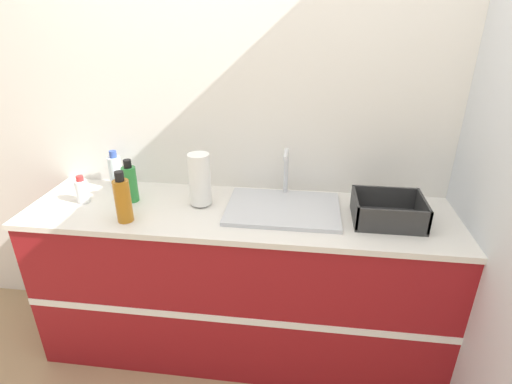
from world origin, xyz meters
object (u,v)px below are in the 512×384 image
object	(u,v)px
bottle_green	(130,183)
paper_towel_roll	(200,180)
bottle_white_spray	(82,191)
sink	(283,207)
dish_rack	(388,213)
bottle_amber	(123,200)
bottle_clear	(116,171)

from	to	relation	value
bottle_green	paper_towel_roll	bearing A→B (deg)	0.17
bottle_green	bottle_white_spray	distance (m)	0.25
bottle_white_spray	sink	bearing A→B (deg)	2.44
sink	bottle_white_spray	bearing A→B (deg)	-177.56
dish_rack	bottle_white_spray	distance (m)	1.55
bottle_amber	bottle_white_spray	xyz separation A→B (m)	(-0.30, 0.16, -0.05)
bottle_green	bottle_white_spray	size ratio (longest dim) A/B	1.56
sink	bottle_green	world-z (taller)	sink
sink	paper_towel_roll	size ratio (longest dim) A/B	2.05
paper_towel_roll	bottle_amber	bearing A→B (deg)	-146.06
sink	bottle_clear	size ratio (longest dim) A/B	2.66
sink	bottle_amber	distance (m)	0.78
sink	bottle_amber	bearing A→B (deg)	-164.29
paper_towel_roll	bottle_clear	bearing A→B (deg)	162.61
dish_rack	sink	bearing A→B (deg)	174.25
paper_towel_roll	dish_rack	distance (m)	0.94
bottle_white_spray	bottle_amber	bearing A→B (deg)	-28.45
paper_towel_roll	bottle_white_spray	size ratio (longest dim) A/B	1.87
sink	paper_towel_roll	bearing A→B (deg)	179.42
bottle_amber	dish_rack	bearing A→B (deg)	7.25
paper_towel_roll	dish_rack	size ratio (longest dim) A/B	0.85
bottle_amber	bottle_green	world-z (taller)	bottle_amber
dish_rack	bottle_amber	world-z (taller)	bottle_amber
dish_rack	bottle_clear	bearing A→B (deg)	171.36
bottle_clear	paper_towel_roll	bearing A→B (deg)	-17.39
sink	bottle_clear	xyz separation A→B (m)	(-0.96, 0.17, 0.08)
sink	bottle_amber	size ratio (longest dim) A/B	2.23
sink	bottle_clear	distance (m)	0.98
bottle_amber	bottle_clear	xyz separation A→B (m)	(-0.22, 0.38, -0.02)
paper_towel_roll	bottle_amber	distance (m)	0.38
bottle_amber	bottle_green	bearing A→B (deg)	105.13
sink	paper_towel_roll	world-z (taller)	paper_towel_roll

